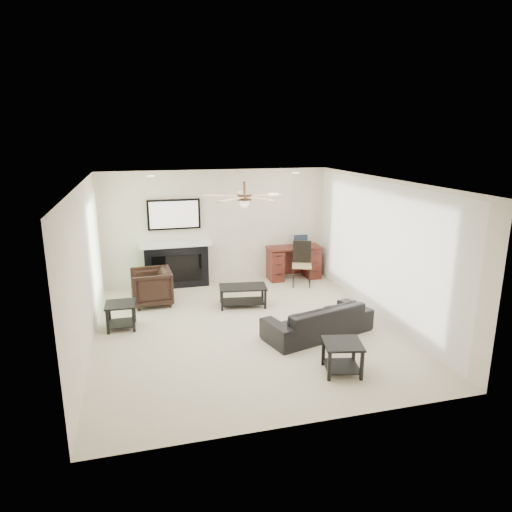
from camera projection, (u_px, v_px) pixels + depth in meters
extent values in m
plane|color=#BFB09A|center=(247.00, 329.00, 7.80)|extent=(5.50, 5.50, 0.00)
cube|color=white|center=(246.00, 182.00, 7.16)|extent=(5.00, 5.50, 0.04)
cube|color=beige|center=(217.00, 227.00, 10.05)|extent=(5.00, 0.04, 2.50)
cube|color=beige|center=(306.00, 323.00, 4.91)|extent=(5.00, 0.04, 2.50)
cube|color=beige|center=(85.00, 270.00, 6.86)|extent=(0.04, 5.50, 2.50)
cube|color=beige|center=(383.00, 249.00, 8.09)|extent=(0.04, 5.50, 2.50)
cube|color=white|center=(377.00, 249.00, 8.18)|extent=(0.04, 5.10, 2.40)
cube|color=#93BC89|center=(96.00, 257.00, 8.37)|extent=(0.04, 1.80, 2.10)
cylinder|color=#382619|center=(244.00, 197.00, 7.32)|extent=(1.40, 1.40, 0.30)
imported|color=black|center=(318.00, 319.00, 7.52)|extent=(1.96, 1.19, 0.54)
imported|color=black|center=(151.00, 287.00, 8.87)|extent=(0.81, 0.79, 0.70)
cube|color=black|center=(243.00, 296.00, 8.81)|extent=(0.96, 0.62, 0.40)
cube|color=black|center=(342.00, 357.00, 6.32)|extent=(0.62, 0.62, 0.45)
cube|color=black|center=(121.00, 316.00, 7.78)|extent=(0.51, 0.51, 0.45)
cube|color=black|center=(176.00, 244.00, 9.74)|extent=(1.52, 0.34, 1.91)
cube|color=#401610|center=(293.00, 262.00, 10.48)|extent=(1.22, 0.56, 0.76)
cube|color=black|center=(302.00, 264.00, 9.94)|extent=(0.54, 0.55, 0.97)
cube|color=black|center=(302.00, 241.00, 10.39)|extent=(0.33, 0.24, 0.23)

